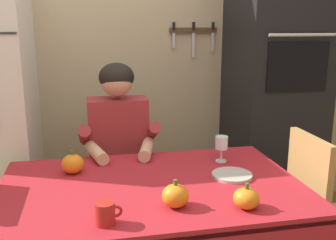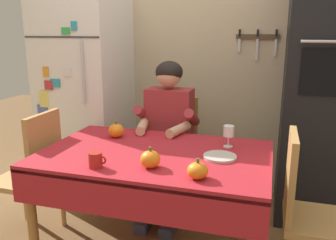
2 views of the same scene
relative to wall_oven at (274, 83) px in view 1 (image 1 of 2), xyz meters
The scene contains 12 objects.
back_wall_assembly 1.09m from the wall_oven, 160.68° to the left, with size 3.70×0.13×2.60m.
wall_oven is the anchor object (origin of this frame).
dining_table 1.45m from the wall_oven, 138.69° to the right, with size 1.40×0.90×0.74m.
chair_behind_person 1.28m from the wall_oven, behind, with size 0.40×0.40×0.93m.
seated_person 1.23m from the wall_oven, 164.49° to the right, with size 0.47×0.55×1.25m.
chair_right_side 1.08m from the wall_oven, 99.21° to the right, with size 0.40×0.40×0.93m.
coffee_mug 1.80m from the wall_oven, 135.98° to the right, with size 0.10×0.08×0.09m.
wine_glass 0.95m from the wall_oven, 133.04° to the right, with size 0.07×0.07×0.14m.
pumpkin_large 1.59m from the wall_oven, 154.17° to the right, with size 0.11×0.11×0.12m.
pumpkin_medium 1.54m from the wall_oven, 130.80° to the right, with size 0.11×0.11×0.12m.
pumpkin_small 1.44m from the wall_oven, 120.33° to the right, with size 0.11×0.11×0.11m.
serving_tray 1.14m from the wall_oven, 126.00° to the right, with size 0.20×0.20×0.02m, color #B7B2A8.
Camera 1 is at (-0.27, -1.58, 1.47)m, focal length 41.77 mm.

